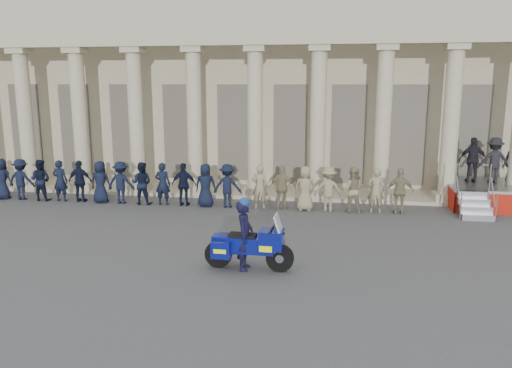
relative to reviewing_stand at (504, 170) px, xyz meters
name	(u,v)px	position (x,y,z in m)	size (l,w,h in m)	color
ground	(165,260)	(-11.25, -8.02, -1.45)	(90.00, 90.00, 0.00)	#3F3F42
building	(250,88)	(-11.25, 6.72, 3.08)	(40.00, 12.50, 9.00)	tan
officer_rank	(139,183)	(-14.39, -1.92, -0.59)	(20.81, 0.65, 1.72)	black
reviewing_stand	(504,170)	(0.00, 0.00, 0.00)	(4.40, 4.18, 2.70)	gray
motorcycle	(250,245)	(-8.81, -8.38, -0.79)	(2.38, 0.98, 1.52)	black
rider	(245,234)	(-8.94, -8.38, -0.49)	(0.47, 0.69, 1.93)	black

